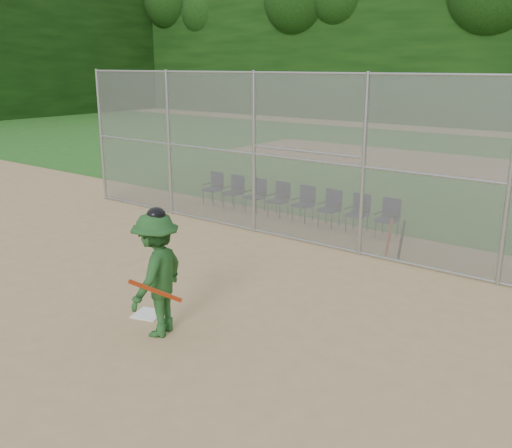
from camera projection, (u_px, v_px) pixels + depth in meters
The scene contains 15 objects.
ground at pixel (165, 318), 9.62m from camera, with size 100.00×100.00×0.00m, color tan.
grass_strip at pixel (488, 169), 23.32m from camera, with size 100.00×100.00×0.00m, color #235E1C.
dirt_patch_far at pixel (488, 169), 23.32m from camera, with size 24.00×24.00×0.00m, color tan.
backstop_fence at pixel (324, 159), 12.87m from camera, with size 16.09×0.09×4.00m.
home_plate at pixel (148, 314), 9.76m from camera, with size 0.46×0.46×0.02m, color white.
batter_at_plate at pixel (157, 274), 8.83m from camera, with size 1.18×1.47×2.07m.
spare_bats at pixel (395, 238), 12.60m from camera, with size 0.36×0.28×0.84m.
chair_0 at pixel (212, 189), 17.36m from camera, with size 0.54×0.52×0.96m, color #0F1A38, non-canonical shape.
chair_1 at pixel (233, 192), 16.88m from camera, with size 0.54×0.52×0.96m, color #0F1A38, non-canonical shape.
chair_2 at pixel (255, 196), 16.39m from camera, with size 0.54×0.52×0.96m, color #0F1A38, non-canonical shape.
chair_3 at pixel (278, 200), 15.91m from camera, with size 0.54×0.52×0.96m, color #0F1A38, non-canonical shape.
chair_4 at pixel (303, 204), 15.42m from camera, with size 0.54×0.52×0.96m, color #0F1A38, non-canonical shape.
chair_5 at pixel (329, 209), 14.94m from camera, with size 0.54×0.52×0.96m, color #0F1A38, non-canonical shape.
chair_6 at pixel (357, 214), 14.45m from camera, with size 0.54×0.52×0.96m, color #0F1A38, non-canonical shape.
chair_7 at pixel (387, 219), 13.97m from camera, with size 0.54×0.52×0.96m, color #0F1A38, non-canonical shape.
Camera 1 is at (6.62, -6.04, 4.14)m, focal length 40.00 mm.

